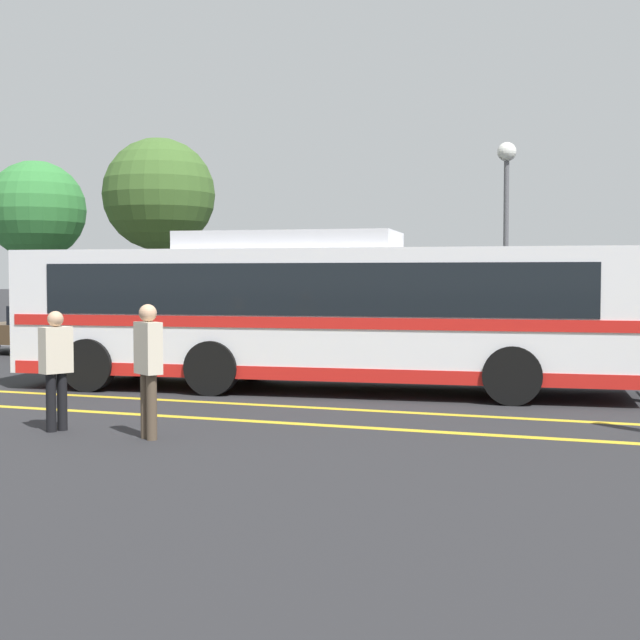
{
  "coord_description": "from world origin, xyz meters",
  "views": [
    {
      "loc": [
        4.59,
        -16.26,
        2.17
      ],
      "look_at": [
        -1.0,
        -0.32,
        1.34
      ],
      "focal_mm": 50.0,
      "sensor_mm": 36.0,
      "label": 1
    }
  ],
  "objects_px": {
    "parked_car_0": "(50,330)",
    "parked_car_2": "(422,336)",
    "pedestrian_2": "(148,362)",
    "street_lamp": "(506,199)",
    "tree_0": "(36,211)",
    "pedestrian_0": "(56,363)",
    "transit_bus": "(319,310)",
    "tree_1": "(159,195)",
    "parked_car_1": "(218,333)"
  },
  "relations": [
    {
      "from": "pedestrian_0",
      "to": "tree_0",
      "type": "xyz_separation_m",
      "value": [
        -11.45,
        14.83,
        3.42
      ]
    },
    {
      "from": "parked_car_0",
      "to": "street_lamp",
      "type": "xyz_separation_m",
      "value": [
        11.98,
        3.45,
        3.54
      ]
    },
    {
      "from": "parked_car_2",
      "to": "tree_1",
      "type": "distance_m",
      "value": 11.12
    },
    {
      "from": "street_lamp",
      "to": "tree_1",
      "type": "xyz_separation_m",
      "value": [
        -11.03,
        0.96,
        0.53
      ]
    },
    {
      "from": "parked_car_0",
      "to": "parked_car_2",
      "type": "xyz_separation_m",
      "value": [
        10.44,
        0.23,
        0.05
      ]
    },
    {
      "from": "parked_car_1",
      "to": "street_lamp",
      "type": "xyz_separation_m",
      "value": [
        6.82,
        3.49,
        3.5
      ]
    },
    {
      "from": "parked_car_0",
      "to": "pedestrian_0",
      "type": "xyz_separation_m",
      "value": [
        7.6,
        -10.25,
        0.27
      ]
    },
    {
      "from": "transit_bus",
      "to": "street_lamp",
      "type": "bearing_deg",
      "value": 157.67
    },
    {
      "from": "parked_car_2",
      "to": "tree_0",
      "type": "bearing_deg",
      "value": 69.04
    },
    {
      "from": "transit_bus",
      "to": "pedestrian_2",
      "type": "bearing_deg",
      "value": -10.58
    },
    {
      "from": "parked_car_2",
      "to": "pedestrian_2",
      "type": "height_order",
      "value": "pedestrian_2"
    },
    {
      "from": "pedestrian_0",
      "to": "street_lamp",
      "type": "relative_size",
      "value": 0.29
    },
    {
      "from": "transit_bus",
      "to": "tree_0",
      "type": "xyz_separation_m",
      "value": [
        -13.43,
        9.36,
        2.85
      ]
    },
    {
      "from": "parked_car_2",
      "to": "pedestrian_0",
      "type": "bearing_deg",
      "value": 160.79
    },
    {
      "from": "pedestrian_2",
      "to": "tree_0",
      "type": "relative_size",
      "value": 0.3
    },
    {
      "from": "street_lamp",
      "to": "tree_0",
      "type": "relative_size",
      "value": 0.95
    },
    {
      "from": "street_lamp",
      "to": "parked_car_0",
      "type": "bearing_deg",
      "value": -163.93
    },
    {
      "from": "transit_bus",
      "to": "tree_1",
      "type": "distance_m",
      "value": 13.01
    },
    {
      "from": "parked_car_1",
      "to": "tree_0",
      "type": "relative_size",
      "value": 0.75
    },
    {
      "from": "parked_car_0",
      "to": "street_lamp",
      "type": "height_order",
      "value": "street_lamp"
    },
    {
      "from": "pedestrian_0",
      "to": "parked_car_1",
      "type": "bearing_deg",
      "value": -141.3
    },
    {
      "from": "pedestrian_2",
      "to": "tree_0",
      "type": "distance_m",
      "value": 20.08
    },
    {
      "from": "parked_car_0",
      "to": "transit_bus",
      "type": "bearing_deg",
      "value": -111.72
    },
    {
      "from": "pedestrian_0",
      "to": "street_lamp",
      "type": "xyz_separation_m",
      "value": [
        4.38,
        13.7,
        3.27
      ]
    },
    {
      "from": "pedestrian_2",
      "to": "street_lamp",
      "type": "height_order",
      "value": "street_lamp"
    },
    {
      "from": "tree_0",
      "to": "pedestrian_0",
      "type": "bearing_deg",
      "value": -52.31
    },
    {
      "from": "street_lamp",
      "to": "pedestrian_0",
      "type": "bearing_deg",
      "value": -107.72
    },
    {
      "from": "tree_1",
      "to": "parked_car_1",
      "type": "bearing_deg",
      "value": -46.58
    },
    {
      "from": "parked_car_2",
      "to": "pedestrian_2",
      "type": "relative_size",
      "value": 2.41
    },
    {
      "from": "tree_1",
      "to": "pedestrian_2",
      "type": "bearing_deg",
      "value": -61.0
    },
    {
      "from": "transit_bus",
      "to": "street_lamp",
      "type": "xyz_separation_m",
      "value": [
        2.4,
        8.23,
        2.69
      ]
    },
    {
      "from": "parked_car_0",
      "to": "parked_car_1",
      "type": "bearing_deg",
      "value": -85.64
    },
    {
      "from": "parked_car_2",
      "to": "pedestrian_0",
      "type": "relative_size",
      "value": 2.57
    },
    {
      "from": "pedestrian_2",
      "to": "parked_car_0",
      "type": "bearing_deg",
      "value": 164.32
    },
    {
      "from": "parked_car_1",
      "to": "parked_car_2",
      "type": "bearing_deg",
      "value": -84.47
    },
    {
      "from": "parked_car_2",
      "to": "street_lamp",
      "type": "bearing_deg",
      "value": -29.56
    },
    {
      "from": "parked_car_0",
      "to": "parked_car_2",
      "type": "relative_size",
      "value": 1.06
    },
    {
      "from": "transit_bus",
      "to": "pedestrian_2",
      "type": "relative_size",
      "value": 6.73
    },
    {
      "from": "pedestrian_2",
      "to": "tree_1",
      "type": "distance_m",
      "value": 17.29
    },
    {
      "from": "pedestrian_0",
      "to": "tree_1",
      "type": "distance_m",
      "value": 16.54
    },
    {
      "from": "tree_1",
      "to": "transit_bus",
      "type": "bearing_deg",
      "value": -46.8
    },
    {
      "from": "pedestrian_0",
      "to": "pedestrian_2",
      "type": "height_order",
      "value": "pedestrian_2"
    },
    {
      "from": "transit_bus",
      "to": "parked_car_2",
      "type": "bearing_deg",
      "value": 164.14
    },
    {
      "from": "pedestrian_0",
      "to": "transit_bus",
      "type": "bearing_deg",
      "value": -174.61
    },
    {
      "from": "parked_car_2",
      "to": "pedestrian_0",
      "type": "height_order",
      "value": "pedestrian_0"
    },
    {
      "from": "transit_bus",
      "to": "street_lamp",
      "type": "relative_size",
      "value": 2.11
    },
    {
      "from": "parked_car_2",
      "to": "tree_0",
      "type": "height_order",
      "value": "tree_0"
    },
    {
      "from": "transit_bus",
      "to": "pedestrian_0",
      "type": "distance_m",
      "value": 5.84
    },
    {
      "from": "transit_bus",
      "to": "parked_car_2",
      "type": "xyz_separation_m",
      "value": [
        0.87,
        5.01,
        -0.79
      ]
    },
    {
      "from": "parked_car_2",
      "to": "tree_1",
      "type": "relative_size",
      "value": 0.66
    }
  ]
}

